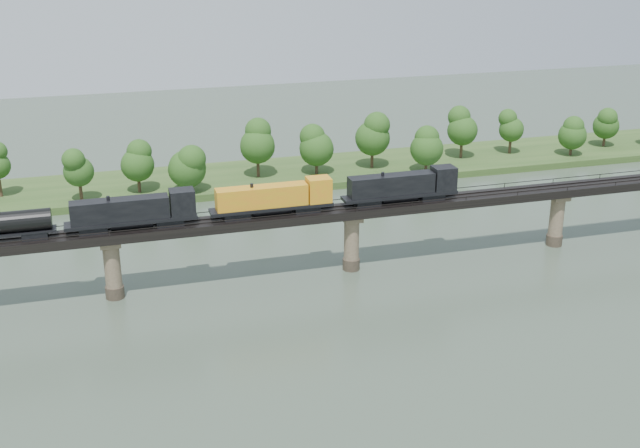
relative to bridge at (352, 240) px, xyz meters
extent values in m
plane|color=#354335|center=(0.00, -30.00, -5.46)|extent=(400.00, 400.00, 0.00)
cube|color=#2E491D|center=(0.00, 55.00, -4.66)|extent=(300.00, 24.00, 1.60)
cylinder|color=#473A2D|center=(-40.00, 0.00, -4.46)|extent=(3.00, 3.00, 2.00)
cylinder|color=#7D6B52|center=(-40.00, 0.00, 0.04)|extent=(2.60, 2.60, 9.00)
cube|color=#7D6B52|center=(-40.00, 0.00, 4.04)|extent=(3.20, 3.20, 1.00)
cylinder|color=#473A2D|center=(0.00, 0.00, -4.46)|extent=(3.00, 3.00, 2.00)
cylinder|color=#7D6B52|center=(0.00, 0.00, 0.04)|extent=(2.60, 2.60, 9.00)
cube|color=#7D6B52|center=(0.00, 0.00, 4.04)|extent=(3.20, 3.20, 1.00)
cylinder|color=#473A2D|center=(40.00, 0.00, -4.46)|extent=(3.00, 3.00, 2.00)
cylinder|color=#7D6B52|center=(40.00, 0.00, 0.04)|extent=(2.60, 2.60, 9.00)
cube|color=#7D6B52|center=(40.00, 0.00, 4.04)|extent=(3.20, 3.20, 1.00)
cube|color=black|center=(0.00, 0.00, 5.29)|extent=(220.00, 5.00, 1.50)
cube|color=black|center=(0.00, -0.75, 6.12)|extent=(220.00, 0.12, 0.16)
cube|color=black|center=(0.00, 0.75, 6.12)|extent=(220.00, 0.12, 0.16)
cube|color=black|center=(0.00, -2.40, 6.74)|extent=(220.00, 0.10, 0.10)
cube|color=black|center=(0.00, 2.40, 6.74)|extent=(220.00, 0.10, 0.10)
cube|color=black|center=(0.00, -2.40, 6.39)|extent=(0.08, 0.08, 0.70)
cube|color=black|center=(0.00, 2.40, 6.39)|extent=(0.08, 0.08, 0.70)
cylinder|color=#382619|center=(-60.94, 54.18, -2.00)|extent=(0.70, 0.70, 3.71)
cylinder|color=#382619|center=(-44.43, 46.31, -2.10)|extent=(0.70, 0.70, 3.51)
sphere|color=#1D4513|center=(-44.43, 46.31, 2.57)|extent=(6.31, 6.31, 6.31)
sphere|color=#1D4513|center=(-44.43, 46.31, 5.50)|extent=(4.73, 4.73, 4.73)
cylinder|color=#382619|center=(-32.24, 48.84, -2.19)|extent=(0.70, 0.70, 3.34)
sphere|color=#1D4513|center=(-32.24, 48.84, 2.27)|extent=(7.18, 7.18, 7.18)
sphere|color=#1D4513|center=(-32.24, 48.84, 5.06)|extent=(5.39, 5.39, 5.39)
cylinder|color=#382619|center=(-22.01, 46.15, -2.45)|extent=(0.70, 0.70, 2.83)
sphere|color=#1D4513|center=(-22.01, 46.15, 1.32)|extent=(8.26, 8.26, 8.26)
sphere|color=#1D4513|center=(-22.01, 46.15, 3.68)|extent=(6.19, 6.19, 6.19)
cylinder|color=#382619|center=(-5.04, 52.68, -1.88)|extent=(0.70, 0.70, 3.96)
sphere|color=#1D4513|center=(-5.04, 52.68, 3.41)|extent=(8.07, 8.07, 8.07)
sphere|color=#1D4513|center=(-5.04, 52.68, 6.71)|extent=(6.05, 6.05, 6.05)
cylinder|color=#382619|center=(8.52, 51.14, -2.23)|extent=(0.70, 0.70, 3.27)
sphere|color=#1D4513|center=(8.52, 51.14, 2.13)|extent=(8.03, 8.03, 8.03)
sphere|color=#1D4513|center=(8.52, 51.14, 4.85)|extent=(6.02, 6.02, 6.02)
cylinder|color=#382619|center=(22.65, 52.31, -1.90)|extent=(0.70, 0.70, 3.92)
sphere|color=#1D4513|center=(22.65, 52.31, 3.33)|extent=(8.29, 8.29, 8.29)
sphere|color=#1D4513|center=(22.65, 52.31, 6.60)|extent=(6.21, 6.21, 6.21)
cylinder|color=#382619|center=(33.59, 45.35, -2.35)|extent=(0.70, 0.70, 3.02)
sphere|color=#1D4513|center=(33.59, 45.35, 1.69)|extent=(7.74, 7.74, 7.74)
sphere|color=#1D4513|center=(33.59, 45.35, 4.21)|extent=(5.80, 5.80, 5.80)
cylinder|color=#382619|center=(46.81, 54.03, -1.96)|extent=(0.70, 0.70, 3.80)
sphere|color=#1D4513|center=(46.81, 54.03, 3.10)|extent=(7.47, 7.47, 7.47)
sphere|color=#1D4513|center=(46.81, 54.03, 6.27)|extent=(5.60, 5.60, 5.60)
cylinder|color=#382619|center=(60.48, 54.26, -2.17)|extent=(0.70, 0.70, 3.38)
sphere|color=#1D4513|center=(60.48, 54.26, 2.34)|extent=(6.23, 6.23, 6.23)
sphere|color=#1D4513|center=(60.48, 54.26, 5.16)|extent=(4.67, 4.67, 4.67)
cylinder|color=#382619|center=(74.35, 48.39, -2.47)|extent=(0.70, 0.70, 2.77)
sphere|color=#1D4513|center=(74.35, 48.39, 1.22)|extent=(7.04, 7.04, 7.04)
sphere|color=#1D4513|center=(74.35, 48.39, 3.54)|extent=(5.28, 5.28, 5.28)
cylinder|color=#382619|center=(87.62, 53.57, -2.39)|extent=(0.70, 0.70, 2.94)
sphere|color=#1D4513|center=(87.62, 53.57, 1.54)|extent=(6.73, 6.73, 6.73)
sphere|color=#1D4513|center=(87.62, 53.57, 3.99)|extent=(5.05, 5.05, 5.05)
cube|color=black|center=(14.49, 0.00, 6.63)|extent=(4.29, 2.57, 1.18)
cube|color=black|center=(2.70, 0.00, 6.63)|extent=(4.29, 2.57, 1.18)
cube|color=black|center=(8.60, 0.00, 7.38)|extent=(20.37, 3.22, 0.54)
cube|color=black|center=(6.99, 0.00, 9.36)|extent=(15.01, 2.89, 3.43)
cube|color=black|center=(16.63, 0.00, 9.68)|extent=(3.86, 3.22, 4.07)
cylinder|color=black|center=(8.60, 0.00, 6.79)|extent=(6.43, 1.50, 1.50)
cube|color=black|center=(-8.02, 0.00, 6.63)|extent=(4.29, 2.57, 1.18)
cube|color=black|center=(-19.81, 0.00, 6.63)|extent=(4.29, 2.57, 1.18)
cube|color=black|center=(-13.91, 0.00, 7.38)|extent=(20.37, 3.22, 0.54)
cube|color=orange|center=(-15.52, 0.00, 9.36)|extent=(15.01, 2.89, 3.43)
cube|color=orange|center=(-5.88, 0.00, 9.68)|extent=(3.86, 3.22, 4.07)
cylinder|color=black|center=(-13.91, 0.00, 6.79)|extent=(6.43, 1.50, 1.50)
cube|color=black|center=(-30.53, 0.00, 6.63)|extent=(4.29, 2.57, 1.18)
cube|color=black|center=(-42.32, 0.00, 6.63)|extent=(4.29, 2.57, 1.18)
cube|color=black|center=(-36.42, 0.00, 7.38)|extent=(20.37, 3.22, 0.54)
cube|color=black|center=(-38.03, 0.00, 9.36)|extent=(15.01, 2.89, 3.43)
cube|color=black|center=(-28.38, 0.00, 9.68)|extent=(3.86, 3.22, 4.07)
cylinder|color=black|center=(-36.42, 0.00, 6.79)|extent=(6.43, 1.50, 1.50)
cube|color=black|center=(-50.89, 0.00, 6.63)|extent=(3.75, 2.36, 1.18)
cube|color=black|center=(-55.72, 0.00, 7.33)|extent=(16.08, 2.57, 0.32)
camera|label=1|loc=(-41.17, -121.06, 51.10)|focal=45.00mm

